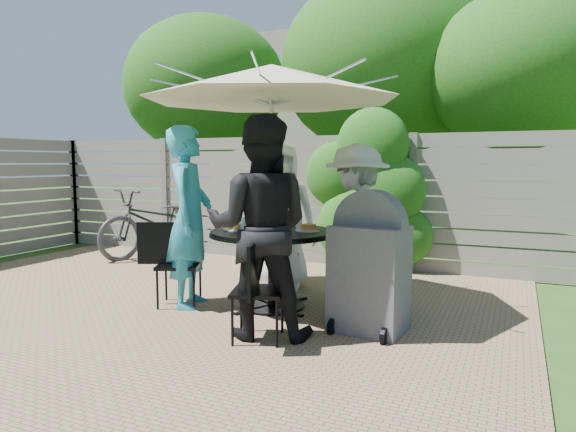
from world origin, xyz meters
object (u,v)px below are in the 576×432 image
at_px(chair_back, 282,265).
at_px(glass_back, 265,220).
at_px(person_left, 190,218).
at_px(chair_front, 258,311).
at_px(chair_left, 178,281).
at_px(plate_back, 276,224).
at_px(plate_right, 308,228).
at_px(umbrella, 271,83).
at_px(bicycle, 160,222).
at_px(plate_front, 267,233).
at_px(glass_left, 244,224).
at_px(glass_right, 299,222).
at_px(coffee_cup, 284,222).
at_px(patio_table, 272,254).
at_px(chair_right, 369,286).
at_px(syrup_jug, 267,222).
at_px(bbq_grill, 369,268).
at_px(glass_front, 280,227).
at_px(plate_left, 236,228).
at_px(person_right, 357,228).
at_px(person_front, 260,228).
at_px(person_back, 281,217).

relative_size(chair_back, glass_back, 6.08).
xyz_separation_m(person_left, chair_front, (1.10, -0.64, -0.66)).
xyz_separation_m(chair_left, plate_back, (0.79, 0.66, 0.56)).
bearing_deg(plate_right, umbrella, -161.00).
xyz_separation_m(glass_back, bicycle, (-2.70, 1.69, -0.33)).
distance_m(plate_front, glass_left, 0.37).
bearing_deg(glass_right, coffee_cup, 163.20).
height_order(patio_table, chair_right, chair_right).
relative_size(syrup_jug, bbq_grill, 0.13).
xyz_separation_m(chair_back, glass_front, (0.50, -1.12, 0.61)).
relative_size(chair_back, glass_right, 6.08).
height_order(patio_table, glass_front, glass_front).
xyz_separation_m(patio_table, plate_front, (0.12, -0.34, 0.26)).
height_order(plate_left, plate_front, same).
height_order(patio_table, plate_right, plate_right).
relative_size(patio_table, chair_front, 1.80).
relative_size(glass_right, bbq_grill, 0.11).
bearing_deg(chair_left, plate_left, -4.99).
distance_m(plate_back, coffee_cup, 0.18).
xyz_separation_m(plate_back, glass_left, (-0.09, -0.52, 0.05)).
relative_size(plate_left, coffee_cup, 2.17).
relative_size(chair_back, chair_left, 0.98).
bearing_deg(person_right, plate_front, -66.55).
xyz_separation_m(chair_front, person_right, (0.47, 1.18, 0.57)).
relative_size(person_front, coffee_cup, 15.43).
distance_m(patio_table, glass_back, 0.42).
bearing_deg(plate_front, glass_left, 154.50).
bearing_deg(chair_back, glass_back, -10.29).
bearing_deg(plate_right, coffee_cup, 158.76).
distance_m(plate_left, glass_left, 0.15).
height_order(chair_back, plate_back, plate_back).
height_order(person_right, glass_front, person_right).
bearing_deg(glass_right, syrup_jug, -151.26).
bearing_deg(chair_front, syrup_jug, 4.27).
relative_size(person_front, person_right, 1.13).
distance_m(chair_back, plate_front, 1.44).
relative_size(person_back, syrup_jug, 10.50).
distance_m(patio_table, person_left, 0.90).
distance_m(syrup_jug, bbq_grill, 1.24).
bearing_deg(plate_front, glass_back, 118.61).
height_order(chair_right, plate_back, plate_back).
bearing_deg(chair_back, person_left, -42.56).
height_order(bicycle, bbq_grill, bbq_grill).
bearing_deg(glass_left, umbrella, 41.00).
height_order(chair_back, chair_right, chair_back).
xyz_separation_m(chair_left, person_right, (1.70, 0.59, 0.56)).
height_order(coffee_cup, bicycle, bicycle).
bearing_deg(glass_back, plate_left, -115.50).
height_order(coffee_cup, bbq_grill, bbq_grill).
relative_size(syrup_jug, coffee_cup, 1.33).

